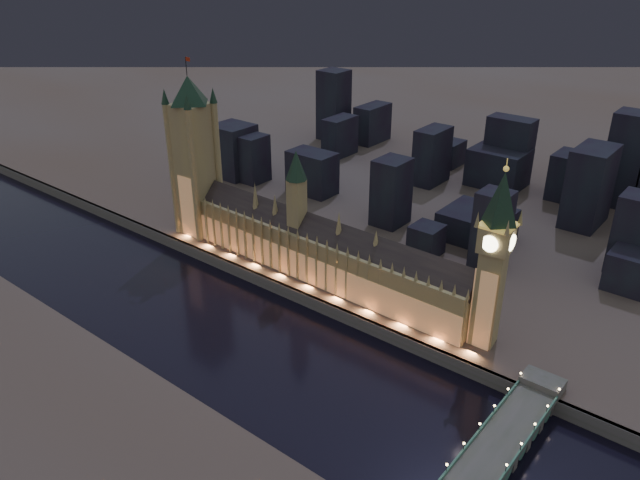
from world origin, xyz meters
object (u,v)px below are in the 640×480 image
Objects in this scene: victoria_tower at (194,149)px; westminster_bridge at (497,451)px; elizabeth_tower at (495,246)px; palace_of_westminster at (321,251)px.

victoria_tower is 1.08× the size of westminster_bridge.
elizabeth_tower is 95.06m from westminster_bridge.
westminster_bridge is (145.61, -65.19, -20.39)m from palace_of_westminster.
westminster_bridge is at bearing -59.77° from elizabeth_tower.
palace_of_westminster is 160.83m from westminster_bridge.
westminster_bridge is at bearing -14.32° from victoria_tower.
palace_of_westminster is 113.77m from elizabeth_tower.
westminster_bridge is (38.09, -65.36, -57.55)m from elizabeth_tower.
elizabeth_tower is (107.52, 0.18, 37.17)m from palace_of_westminster.
palace_of_westminster is 1.66× the size of victoria_tower.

